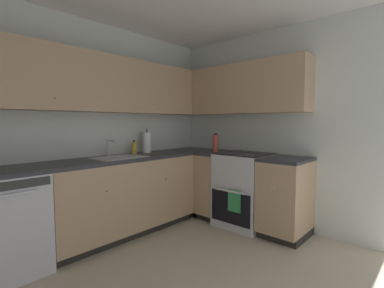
{
  "coord_description": "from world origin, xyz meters",
  "views": [
    {
      "loc": [
        -1.41,
        -1.45,
        1.32
      ],
      "look_at": [
        1.0,
        0.75,
        1.07
      ],
      "focal_mm": 25.72,
      "sensor_mm": 36.0,
      "label": 1
    }
  ],
  "objects_px": {
    "dishwasher": "(5,225)",
    "paper_towel_roll": "(147,142)",
    "soap_bottle": "(134,148)",
    "oil_bottle": "(216,143)",
    "oven_range": "(245,189)"
  },
  "relations": [
    {
      "from": "soap_bottle",
      "to": "paper_towel_roll",
      "type": "relative_size",
      "value": 0.54
    },
    {
      "from": "oil_bottle",
      "to": "soap_bottle",
      "type": "bearing_deg",
      "value": 145.57
    },
    {
      "from": "oven_range",
      "to": "soap_bottle",
      "type": "height_order",
      "value": "soap_bottle"
    },
    {
      "from": "oven_range",
      "to": "paper_towel_roll",
      "type": "distance_m",
      "value": 1.42
    },
    {
      "from": "oil_bottle",
      "to": "paper_towel_roll",
      "type": "bearing_deg",
      "value": 139.96
    },
    {
      "from": "oven_range",
      "to": "paper_towel_roll",
      "type": "xyz_separation_m",
      "value": [
        -0.74,
        1.07,
        0.59
      ]
    },
    {
      "from": "oven_range",
      "to": "oil_bottle",
      "type": "bearing_deg",
      "value": 92.27
    },
    {
      "from": "dishwasher",
      "to": "paper_towel_roll",
      "type": "relative_size",
      "value": 2.68
    },
    {
      "from": "oven_range",
      "to": "soap_bottle",
      "type": "xyz_separation_m",
      "value": [
        -0.93,
        1.09,
        0.53
      ]
    },
    {
      "from": "oil_bottle",
      "to": "oven_range",
      "type": "bearing_deg",
      "value": -87.73
    },
    {
      "from": "paper_towel_roll",
      "to": "oil_bottle",
      "type": "bearing_deg",
      "value": -40.04
    },
    {
      "from": "oven_range",
      "to": "oil_bottle",
      "type": "height_order",
      "value": "oil_bottle"
    },
    {
      "from": "soap_bottle",
      "to": "paper_towel_roll",
      "type": "xyz_separation_m",
      "value": [
        0.19,
        -0.02,
        0.06
      ]
    },
    {
      "from": "oil_bottle",
      "to": "dishwasher",
      "type": "bearing_deg",
      "value": 169.56
    },
    {
      "from": "paper_towel_roll",
      "to": "oil_bottle",
      "type": "xyz_separation_m",
      "value": [
        0.72,
        -0.6,
        -0.02
      ]
    }
  ]
}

